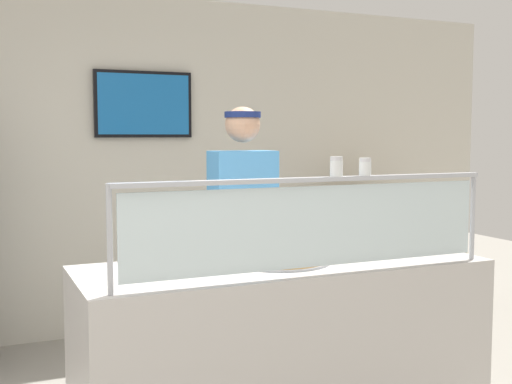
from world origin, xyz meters
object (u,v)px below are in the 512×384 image
object	(u,v)px
parmesan_shaker	(336,168)
pepper_flake_shaker	(365,168)
pizza_tray	(280,259)
pizza_server	(288,255)
pizza_box_stack	(372,206)
worker_figure	(244,234)

from	to	relation	value
parmesan_shaker	pepper_flake_shaker	xyz separation A→B (m)	(0.16, 0.00, -0.00)
parmesan_shaker	pepper_flake_shaker	world-z (taller)	parmesan_shaker
pizza_tray	pizza_server	distance (m)	0.05
pizza_tray	parmesan_shaker	world-z (taller)	parmesan_shaker
pizza_box_stack	pizza_tray	bearing A→B (deg)	-134.67
pepper_flake_shaker	parmesan_shaker	bearing A→B (deg)	-180.00
parmesan_shaker	pizza_box_stack	size ratio (longest dim) A/B	0.19
pizza_tray	pizza_box_stack	bearing A→B (deg)	45.33
pizza_tray	worker_figure	distance (m)	0.62
parmesan_shaker	worker_figure	xyz separation A→B (m)	(-0.06, 0.95, -0.44)
pizza_server	pizza_box_stack	xyz separation A→B (m)	(1.72, 1.79, -0.01)
pizza_box_stack	pizza_server	bearing A→B (deg)	-133.78
pizza_tray	pepper_flake_shaker	xyz separation A→B (m)	(0.28, -0.34, 0.47)
pizza_tray	pepper_flake_shaker	size ratio (longest dim) A/B	6.16
pizza_tray	parmesan_shaker	xyz separation A→B (m)	(0.12, -0.34, 0.48)
worker_figure	pizza_box_stack	distance (m)	2.05
worker_figure	pizza_box_stack	world-z (taller)	worker_figure
parmesan_shaker	pepper_flake_shaker	bearing A→B (deg)	0.00
parmesan_shaker	worker_figure	bearing A→B (deg)	93.73
pepper_flake_shaker	pizza_box_stack	xyz separation A→B (m)	(1.47, 2.11, -0.46)
pizza_box_stack	parmesan_shaker	bearing A→B (deg)	-127.65
pizza_server	worker_figure	size ratio (longest dim) A/B	0.16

